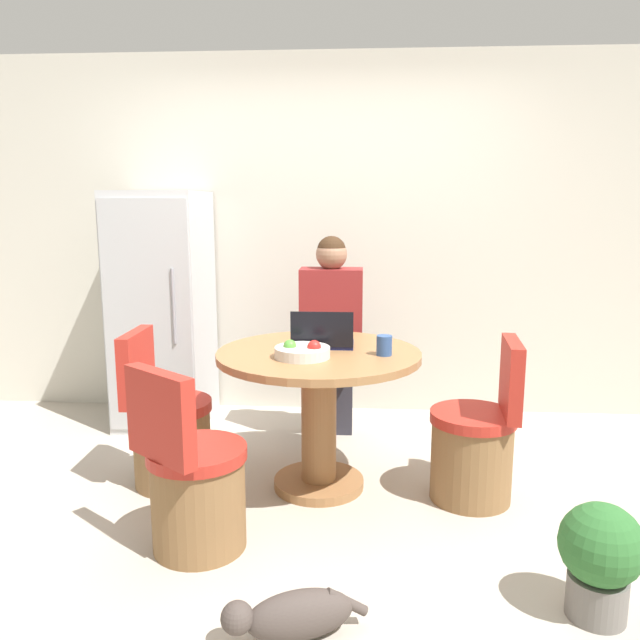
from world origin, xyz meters
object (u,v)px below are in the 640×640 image
(dining_table, at_px, (319,393))
(chair_left_side, at_px, (168,434))
(laptop, at_px, (322,339))
(person_seated, at_px, (332,329))
(refrigerator, at_px, (163,309))
(fruit_bowl, at_px, (302,351))
(chair_near_left_corner, at_px, (195,488))
(cat, at_px, (292,615))
(potted_plant, at_px, (600,556))
(chair_right_side, at_px, (476,447))

(dining_table, height_order, chair_left_side, chair_left_side)
(dining_table, xyz_separation_m, laptop, (0.01, 0.09, 0.28))
(chair_left_side, height_order, person_seated, person_seated)
(refrigerator, xyz_separation_m, fruit_bowl, (1.09, -1.15, -0.01))
(chair_left_side, distance_m, person_seated, 1.25)
(chair_near_left_corner, height_order, cat, chair_near_left_corner)
(cat, bearing_deg, chair_left_side, -75.34)
(refrigerator, height_order, laptop, refrigerator)
(laptop, distance_m, fruit_bowl, 0.25)
(chair_near_left_corner, bearing_deg, fruit_bowl, -92.64)
(chair_near_left_corner, distance_m, cat, 0.79)
(person_seated, relative_size, potted_plant, 2.96)
(chair_right_side, relative_size, cat, 1.65)
(dining_table, bearing_deg, cat, -90.49)
(refrigerator, height_order, cat, refrigerator)
(laptop, bearing_deg, potted_plant, 134.85)
(fruit_bowl, bearing_deg, chair_right_side, 3.78)
(chair_left_side, distance_m, fruit_bowl, 0.93)
(refrigerator, relative_size, cat, 3.11)
(dining_table, xyz_separation_m, chair_near_left_corner, (-0.51, -0.66, -0.25))
(chair_left_side, relative_size, cat, 1.65)
(dining_table, height_order, cat, dining_table)
(cat, relative_size, potted_plant, 1.15)
(person_seated, height_order, fruit_bowl, person_seated)
(person_seated, relative_size, cat, 2.57)
(cat, height_order, potted_plant, potted_plant)
(refrigerator, height_order, fruit_bowl, refrigerator)
(chair_left_side, distance_m, chair_right_side, 1.67)
(refrigerator, distance_m, chair_right_side, 2.33)
(person_seated, bearing_deg, potted_plant, 121.32)
(dining_table, distance_m, chair_right_side, 0.87)
(chair_left_side, xyz_separation_m, person_seated, (0.87, 0.78, 0.45))
(fruit_bowl, bearing_deg, potted_plant, -36.42)
(person_seated, bearing_deg, dining_table, 87.67)
(dining_table, xyz_separation_m, person_seated, (0.03, 0.77, 0.19))
(cat, distance_m, potted_plant, 1.17)
(person_seated, bearing_deg, chair_near_left_corner, 69.13)
(refrigerator, bearing_deg, dining_table, -40.76)
(refrigerator, xyz_separation_m, dining_table, (1.16, -1.00, -0.27))
(person_seated, relative_size, laptop, 4.01)
(potted_plant, bearing_deg, chair_near_left_corner, 167.26)
(chair_right_side, bearing_deg, laptop, -96.23)
(chair_left_side, bearing_deg, person_seated, -48.62)
(chair_right_side, xyz_separation_m, person_seated, (-0.80, 0.86, 0.45))
(chair_near_left_corner, xyz_separation_m, laptop, (0.53, 0.75, 0.53))
(chair_near_left_corner, relative_size, cat, 1.65)
(refrigerator, bearing_deg, person_seated, -11.07)
(potted_plant, bearing_deg, refrigerator, 138.39)
(chair_near_left_corner, bearing_deg, refrigerator, -30.76)
(dining_table, distance_m, fruit_bowl, 0.31)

